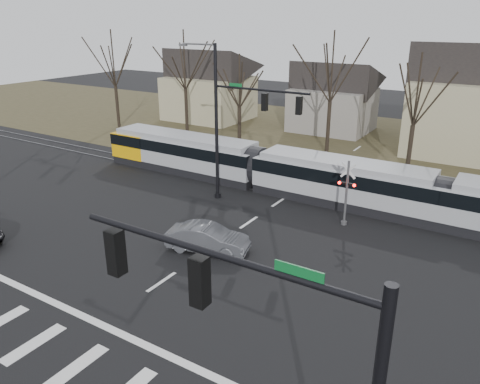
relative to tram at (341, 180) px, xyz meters
The scene contains 14 objects.
ground 16.46m from the tram, 102.34° to the right, with size 140.00×140.00×0.00m, color black.
grass_verge 16.46m from the tram, 102.34° to the left, with size 140.00×28.00×0.01m, color #38331E.
crosswalk 20.37m from the tram, 99.93° to the right, with size 27.00×2.60×0.01m.
stop_line 18.21m from the tram, 101.13° to the right, with size 28.00×0.35×0.01m, color silver.
lane_dashes 3.86m from the tram, behind, with size 0.18×30.00×0.01m.
rail_pair 3.85m from the tram, behind, with size 90.00×1.52×0.06m.
tram is the anchor object (origin of this frame).
sedan 10.88m from the tram, 108.69° to the right, with size 4.66×2.65×1.45m, color #48494E.
signal_pole_far 7.98m from the tram, 149.36° to the right, with size 9.28×0.44×10.20m.
rail_crossing_signal 3.55m from the tram, 64.94° to the right, with size 1.08×0.36×4.00m.
tree_row 10.66m from the tram, 98.53° to the left, with size 59.20×7.20×10.00m.
house_a 29.74m from the tram, 142.55° to the left, with size 9.72×8.64×8.60m.
house_b 21.86m from the tram, 113.03° to the left, with size 8.64×7.56×7.65m.
house_c 18.23m from the tram, 72.07° to the left, with size 10.80×8.64×10.10m.
Camera 1 is at (13.26, -12.28, 11.72)m, focal length 35.00 mm.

